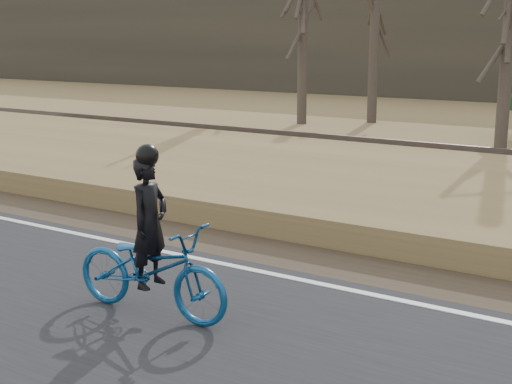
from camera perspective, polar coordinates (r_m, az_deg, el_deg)
The scene contains 4 objects.
cyclist at distance 8.32m, azimuth -8.42°, elevation -5.50°, with size 2.12×0.82×2.01m.
bare_tree_far_left at distance 26.63m, azimuth 3.78°, elevation 13.71°, with size 0.36×0.36×7.69m, color #453B32.
bare_tree_left at distance 27.29m, azimuth 9.50°, elevation 13.55°, with size 0.36×0.36×7.70m, color #453B32.
bare_tree_near_left at distance 21.32m, azimuth 19.60°, elevation 12.31°, with size 0.36×0.36×6.91m, color #453B32.
Camera 1 is at (1.33, -7.70, 3.25)m, focal length 50.00 mm.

